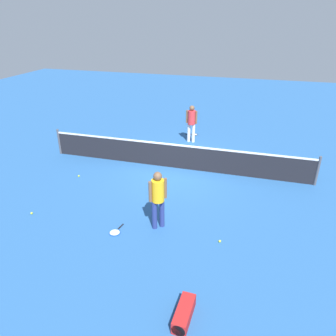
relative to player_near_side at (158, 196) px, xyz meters
The scene contains 10 objects.
ground_plane 3.95m from the player_near_side, 98.03° to the left, with size 40.00×40.00×0.00m, color #265693.
court_net 3.85m from the player_near_side, 98.03° to the left, with size 10.09×0.09×1.07m.
player_near_side is the anchor object (origin of this frame).
player_far_side 6.68m from the player_near_side, 94.62° to the left, with size 0.52×0.36×1.70m.
tennis_racket_near_player 1.55m from the player_near_side, 151.86° to the right, with size 0.36×0.60×0.03m.
tennis_racket_far_player 7.71m from the player_near_side, 94.50° to the left, with size 0.61×0.38×0.03m.
tennis_ball_near_player 3.94m from the player_near_side, behind, with size 0.07×0.07×0.07m, color #C6E033.
tennis_ball_by_net 1.99m from the player_near_side, ahead, with size 0.07×0.07×0.07m, color #C6E033.
tennis_ball_midcourt 4.35m from the player_near_side, 150.68° to the left, with size 0.07×0.07×0.07m, color #C6E033.
equipment_bag 3.16m from the player_near_side, 63.27° to the right, with size 0.31×0.81×0.28m.
Camera 1 is at (2.79, -10.65, 5.32)m, focal length 33.97 mm.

